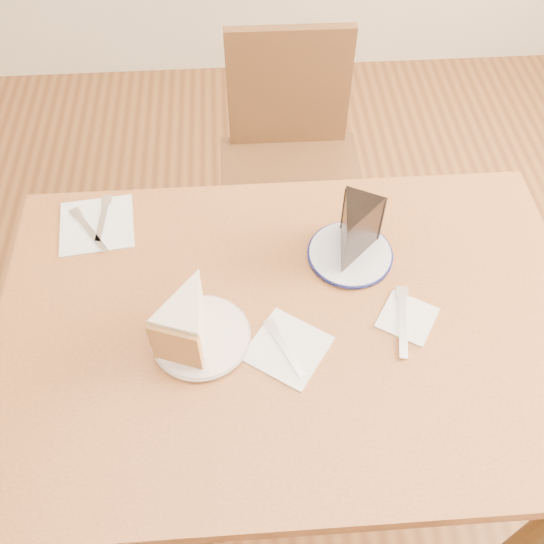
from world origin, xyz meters
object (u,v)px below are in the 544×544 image
Objects in this scene: table at (291,347)px; chair_far at (291,168)px; plate_cream at (201,337)px; carrot_cake at (190,316)px; chocolate_cake at (353,235)px; plate_navy at (350,254)px.

table is 1.37× the size of chair_far.
carrot_cake reaches higher than plate_cream.
carrot_cake is at bearing -176.03° from table.
chair_far is at bearing -55.42° from chocolate_cake.
table is at bearing 8.20° from plate_cream.
carrot_cake is (-0.02, 0.01, 0.06)m from plate_cream.
plate_navy is 0.07m from chocolate_cake.
chocolate_cake reaches higher than table.
chocolate_cake is (0.32, 0.19, 0.07)m from plate_cream.
table is 9.81× the size of chocolate_cake.
chair_far is 0.84m from plate_cream.
table is 0.27m from chocolate_cake.
table is 8.91× the size of carrot_cake.
table is 0.24m from plate_navy.
plate_navy is 1.46× the size of chocolate_cake.
plate_cream is 1.06× the size of plate_navy.
chocolate_cake is at bearing 30.09° from plate_cream.
chocolate_cake is at bearing -109.25° from plate_navy.
plate_navy is at bearing 30.14° from plate_cream.
plate_cream reaches higher than table.
table is at bearing 24.02° from carrot_cake.
plate_cream is (-0.18, -0.03, 0.10)m from table.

